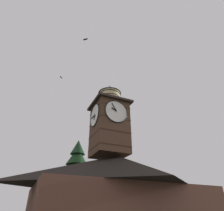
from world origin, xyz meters
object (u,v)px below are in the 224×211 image
object	(u,v)px
moon	(130,177)
flying_bird_high	(85,39)
flying_bird_low	(61,77)
pine_tree_behind	(75,184)
clock_tower	(109,121)
building_main	(118,194)

from	to	relation	value
moon	flying_bird_high	xyz separation A→B (m)	(21.81, 29.30, 9.67)
moon	flying_bird_low	distance (m)	33.58
pine_tree_behind	moon	world-z (taller)	moon
clock_tower	pine_tree_behind	distance (m)	9.22
flying_bird_low	pine_tree_behind	bearing A→B (deg)	-143.64
flying_bird_low	building_main	bearing A→B (deg)	144.31
flying_bird_high	moon	bearing A→B (deg)	-126.67
clock_tower	pine_tree_behind	size ratio (longest dim) A/B	0.81
clock_tower	moon	bearing A→B (deg)	-123.21
building_main	moon	distance (m)	32.90
clock_tower	moon	xyz separation A→B (m)	(-17.61, -26.90, -0.84)
flying_bird_high	flying_bird_low	size ratio (longest dim) A/B	1.10
pine_tree_behind	flying_bird_high	world-z (taller)	flying_bird_high
building_main	flying_bird_low	distance (m)	16.67
building_main	clock_tower	distance (m)	7.58
building_main	flying_bird_low	bearing A→B (deg)	-35.69
flying_bird_low	moon	bearing A→B (deg)	-135.31
building_main	pine_tree_behind	size ratio (longest dim) A/B	1.42
clock_tower	flying_bird_high	xyz separation A→B (m)	(4.20, 2.39, 8.83)
building_main	moon	size ratio (longest dim) A/B	6.85
clock_tower	flying_bird_low	world-z (taller)	flying_bird_low
building_main	pine_tree_behind	bearing A→B (deg)	-73.05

